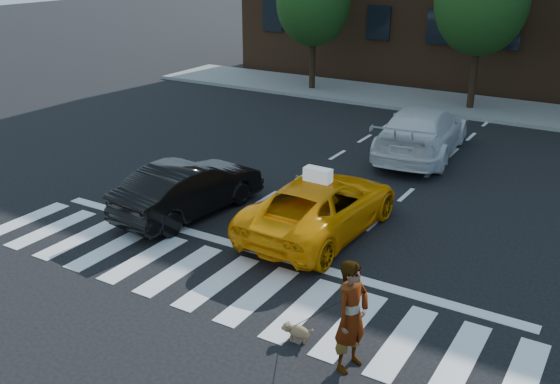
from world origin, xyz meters
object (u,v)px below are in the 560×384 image
Objects in this scene: black_sedan at (189,188)px; woman at (352,316)px; white_suv at (422,131)px; dog at (296,331)px; taxi at (321,205)px.

black_sedan is 2.20× the size of woman.
white_suv is 2.91× the size of woman.
dog is (1.67, -11.17, -0.62)m from white_suv.
white_suv is at bearing 26.65° from woman.
black_sedan reaches higher than dog.
taxi is 4.57m from dog.
black_sedan reaches higher than taxi.
white_suv is at bearing 84.42° from dog.
white_suv reaches higher than dog.
black_sedan is at bearing 72.81° from woman.
taxi is 5.22m from woman.
white_suv is 11.31m from dog.
woman is (2.77, -11.34, 0.15)m from white_suv.
taxi is 0.87× the size of white_suv.
dog is at bearing 114.00° from taxi.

